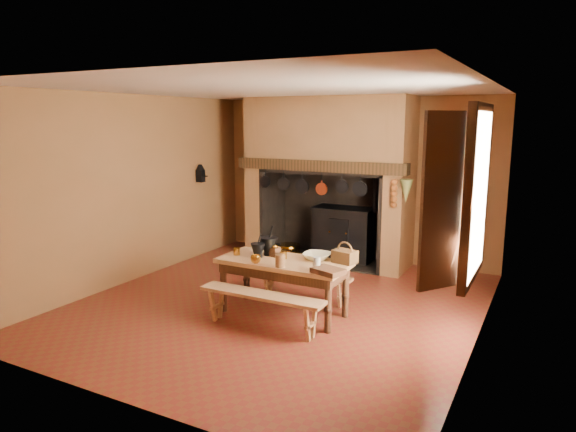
# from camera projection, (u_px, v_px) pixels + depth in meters

# --- Properties ---
(floor) EXTENTS (5.50, 5.50, 0.00)m
(floor) POSITION_uv_depth(u_px,v_px,m) (279.00, 304.00, 6.84)
(floor) COLOR maroon
(floor) RESTS_ON ground
(ceiling) EXTENTS (5.50, 5.50, 0.00)m
(ceiling) POSITION_uv_depth(u_px,v_px,m) (278.00, 89.00, 6.32)
(ceiling) COLOR silver
(ceiling) RESTS_ON back_wall
(back_wall) EXTENTS (5.00, 0.02, 2.80)m
(back_wall) POSITION_uv_depth(u_px,v_px,m) (354.00, 179.00, 8.97)
(back_wall) COLOR #8E5F38
(back_wall) RESTS_ON floor
(wall_left) EXTENTS (0.02, 5.50, 2.80)m
(wall_left) POSITION_uv_depth(u_px,v_px,m) (133.00, 189.00, 7.73)
(wall_left) COLOR #8E5F38
(wall_left) RESTS_ON floor
(wall_right) EXTENTS (0.02, 5.50, 2.80)m
(wall_right) POSITION_uv_depth(u_px,v_px,m) (485.00, 218.00, 5.44)
(wall_right) COLOR #8E5F38
(wall_right) RESTS_ON floor
(wall_front) EXTENTS (5.00, 0.02, 2.80)m
(wall_front) POSITION_uv_depth(u_px,v_px,m) (116.00, 247.00, 4.19)
(wall_front) COLOR #8E5F38
(wall_front) RESTS_ON floor
(chimney_breast) EXTENTS (2.95, 0.96, 2.80)m
(chimney_breast) POSITION_uv_depth(u_px,v_px,m) (329.00, 156.00, 8.65)
(chimney_breast) COLOR #8E5F38
(chimney_breast) RESTS_ON floor
(iron_range) EXTENTS (1.12, 0.55, 1.60)m
(iron_range) POSITION_uv_depth(u_px,v_px,m) (344.00, 233.00, 8.90)
(iron_range) COLOR black
(iron_range) RESTS_ON floor
(hearth_pans) EXTENTS (0.51, 0.62, 0.20)m
(hearth_pans) POSITION_uv_depth(u_px,v_px,m) (287.00, 251.00, 9.23)
(hearth_pans) COLOR #B28029
(hearth_pans) RESTS_ON floor
(hanging_pans) EXTENTS (1.92, 0.29, 0.27)m
(hanging_pans) POSITION_uv_depth(u_px,v_px,m) (314.00, 186.00, 8.32)
(hanging_pans) COLOR black
(hanging_pans) RESTS_ON chimney_breast
(onion_string) EXTENTS (0.12, 0.10, 0.46)m
(onion_string) POSITION_uv_depth(u_px,v_px,m) (394.00, 194.00, 7.69)
(onion_string) COLOR #97561C
(onion_string) RESTS_ON chimney_breast
(herb_bunch) EXTENTS (0.20, 0.20, 0.35)m
(herb_bunch) POSITION_uv_depth(u_px,v_px,m) (406.00, 191.00, 7.60)
(herb_bunch) COLOR olive
(herb_bunch) RESTS_ON chimney_breast
(window) EXTENTS (0.39, 1.75, 1.76)m
(window) POSITION_uv_depth(u_px,v_px,m) (465.00, 193.00, 5.10)
(window) COLOR white
(window) RESTS_ON wall_right
(wall_coffee_mill) EXTENTS (0.23, 0.16, 0.31)m
(wall_coffee_mill) POSITION_uv_depth(u_px,v_px,m) (200.00, 172.00, 9.02)
(wall_coffee_mill) COLOR black
(wall_coffee_mill) RESTS_ON wall_left
(work_table) EXTENTS (1.63, 0.72, 0.71)m
(work_table) POSITION_uv_depth(u_px,v_px,m) (284.00, 269.00, 6.39)
(work_table) COLOR tan
(work_table) RESTS_ON floor
(bench_front) EXTENTS (1.56, 0.27, 0.44)m
(bench_front) POSITION_uv_depth(u_px,v_px,m) (261.00, 302.00, 5.97)
(bench_front) COLOR tan
(bench_front) RESTS_ON floor
(bench_back) EXTENTS (1.35, 0.24, 0.38)m
(bench_back) POSITION_uv_depth(u_px,v_px,m) (304.00, 280.00, 6.95)
(bench_back) COLOR tan
(bench_back) RESTS_ON floor
(mortar_large) EXTENTS (0.24, 0.24, 0.40)m
(mortar_large) POSITION_uv_depth(u_px,v_px,m) (269.00, 245.00, 6.58)
(mortar_large) COLOR black
(mortar_large) RESTS_ON work_table
(mortar_small) EXTENTS (0.18, 0.18, 0.31)m
(mortar_small) POSITION_uv_depth(u_px,v_px,m) (258.00, 250.00, 6.47)
(mortar_small) COLOR black
(mortar_small) RESTS_ON work_table
(coffee_grinder) EXTENTS (0.17, 0.14, 0.18)m
(coffee_grinder) POSITION_uv_depth(u_px,v_px,m) (275.00, 251.00, 6.54)
(coffee_grinder) COLOR #3D2013
(coffee_grinder) RESTS_ON work_table
(brass_mug_a) EXTENTS (0.11, 0.11, 0.09)m
(brass_mug_a) POSITION_uv_depth(u_px,v_px,m) (237.00, 251.00, 6.60)
(brass_mug_a) COLOR #B28029
(brass_mug_a) RESTS_ON work_table
(brass_mug_b) EXTENTS (0.11, 0.11, 0.10)m
(brass_mug_b) POSITION_uv_depth(u_px,v_px,m) (283.00, 255.00, 6.42)
(brass_mug_b) COLOR #B28029
(brass_mug_b) RESTS_ON work_table
(mixing_bowl) EXTENTS (0.37, 0.37, 0.08)m
(mixing_bowl) POSITION_uv_depth(u_px,v_px,m) (317.00, 256.00, 6.39)
(mixing_bowl) COLOR beige
(mixing_bowl) RESTS_ON work_table
(stoneware_crock) EXTENTS (0.12, 0.12, 0.15)m
(stoneware_crock) POSITION_uv_depth(u_px,v_px,m) (280.00, 261.00, 6.06)
(stoneware_crock) COLOR brown
(stoneware_crock) RESTS_ON work_table
(glass_jar) EXTENTS (0.09, 0.09, 0.15)m
(glass_jar) POSITION_uv_depth(u_px,v_px,m) (317.00, 263.00, 5.94)
(glass_jar) COLOR beige
(glass_jar) RESTS_ON work_table
(wicker_basket) EXTENTS (0.31, 0.26, 0.26)m
(wicker_basket) POSITION_uv_depth(u_px,v_px,m) (345.00, 256.00, 6.24)
(wicker_basket) COLOR #432914
(wicker_basket) RESTS_ON work_table
(wooden_tray) EXTENTS (0.41, 0.34, 0.06)m
(wooden_tray) POSITION_uv_depth(u_px,v_px,m) (328.00, 271.00, 5.81)
(wooden_tray) COLOR #3D2013
(wooden_tray) RESTS_ON work_table
(brass_cup) EXTENTS (0.15, 0.15, 0.10)m
(brass_cup) POSITION_uv_depth(u_px,v_px,m) (256.00, 259.00, 6.22)
(brass_cup) COLOR #B28029
(brass_cup) RESTS_ON work_table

